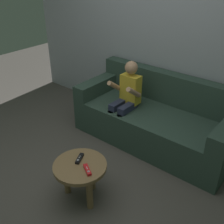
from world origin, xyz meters
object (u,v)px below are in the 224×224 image
(game_remote_red_near_edge, at_px, (87,170))
(couch, at_px, (156,119))
(coffee_table, at_px, (81,171))
(game_remote_black_center, at_px, (80,159))
(person_seated_on_couch, at_px, (126,97))

(game_remote_red_near_edge, bearing_deg, couch, 93.74)
(couch, xyz_separation_m, game_remote_red_near_edge, (0.08, -1.27, 0.11))
(game_remote_red_near_edge, bearing_deg, coffee_table, 168.09)
(couch, bearing_deg, game_remote_black_center, -93.64)
(coffee_table, xyz_separation_m, game_remote_red_near_edge, (0.11, -0.02, 0.09))
(coffee_table, distance_m, game_remote_black_center, 0.11)
(game_remote_black_center, bearing_deg, couch, 86.36)
(couch, bearing_deg, coffee_table, -91.18)
(game_remote_black_center, bearing_deg, game_remote_red_near_edge, -21.87)
(couch, xyz_separation_m, game_remote_black_center, (-0.08, -1.20, 0.11))
(coffee_table, bearing_deg, game_remote_red_near_edge, -11.91)
(person_seated_on_couch, bearing_deg, game_remote_black_center, -76.44)
(person_seated_on_couch, height_order, game_remote_black_center, person_seated_on_couch)
(couch, relative_size, person_seated_on_couch, 1.96)
(game_remote_red_near_edge, xyz_separation_m, game_remote_black_center, (-0.16, 0.06, 0.00))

